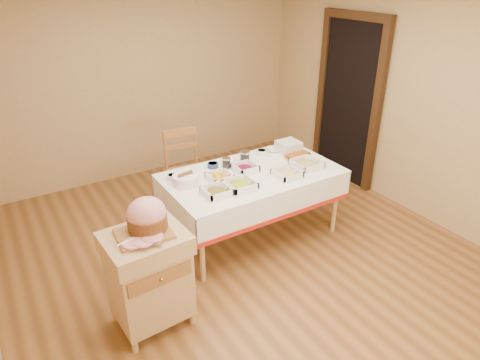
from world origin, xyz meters
The scene contains 23 objects.
room_shell centered at (0.00, 0.00, 1.30)m, with size 5.00×5.00×5.00m.
doorway centered at (2.20, 0.90, 1.11)m, with size 0.09×1.10×2.20m.
dining_table centered at (0.30, 0.30, 0.60)m, with size 1.82×1.02×0.76m.
butcher_cart centered at (-1.11, -0.37, 0.49)m, with size 0.64×0.55×0.87m.
dining_chair centered at (-0.05, 1.21, 0.51)m, with size 0.48×0.46×0.98m.
ham_on_board centered at (-1.07, -0.33, 0.99)m, with size 0.43×0.41×0.28m.
serving_dish_a centered at (-0.24, 0.08, 0.79)m, with size 0.25×0.24×0.11m.
serving_dish_b centered at (0.02, 0.08, 0.79)m, with size 0.26×0.26×0.11m.
serving_dish_c centered at (0.55, 0.04, 0.79)m, with size 0.25×0.25×0.10m.
serving_dish_d centered at (0.87, 0.12, 0.79)m, with size 0.28×0.28×0.11m.
serving_dish_e centered at (-0.07, 0.32, 0.79)m, with size 0.24×0.23×0.11m.
serving_dish_f centered at (0.26, 0.37, 0.79)m, with size 0.24×0.23×0.11m.
small_bowl_left centered at (-0.47, 0.59, 0.79)m, with size 0.11×0.11×0.05m.
small_bowl_mid centered at (0.02, 0.64, 0.79)m, with size 0.12×0.12×0.05m.
small_bowl_right centered at (0.65, 0.64, 0.79)m, with size 0.12×0.12×0.06m.
bowl_white_imported centered at (0.22, 0.62, 0.78)m, with size 0.17×0.17×0.04m, color white.
bowl_small_imported centered at (0.82, 0.65, 0.78)m, with size 0.15×0.15×0.05m, color white.
preserve_jar_left centered at (0.14, 0.55, 0.81)m, with size 0.09×0.09×0.11m.
preserve_jar_right centered at (0.37, 0.55, 0.82)m, with size 0.11×0.11×0.13m.
mustard_bottle centered at (-0.14, 0.26, 0.84)m, with size 0.06×0.06×0.17m.
bread_basket centered at (-0.40, 0.43, 0.81)m, with size 0.26×0.26×0.12m.
plate_stack centered at (0.96, 0.55, 0.82)m, with size 0.24×0.24×0.13m.
brass_platter centered at (0.95, 0.37, 0.78)m, with size 0.33×0.24×0.04m.
Camera 1 is at (-1.91, -3.04, 2.68)m, focal length 32.00 mm.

